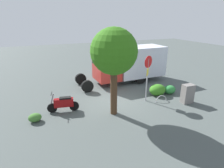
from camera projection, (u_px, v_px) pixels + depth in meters
name	position (u px, v px, depth m)	size (l,w,h in m)	color
ground_plane	(115.00, 102.00, 12.06)	(60.00, 60.00, 0.00)	#484F4E
box_truck_near	(130.00, 63.00, 15.52)	(7.53, 2.36, 2.92)	black
motorcycle	(64.00, 103.00, 10.71)	(1.80, 0.65, 1.20)	black
stop_sign	(148.00, 72.00, 11.58)	(0.71, 0.33, 3.01)	#9E9EA3
street_tree	(114.00, 52.00, 9.47)	(2.46, 2.46, 4.81)	#47301E
utility_cabinet	(188.00, 94.00, 11.79)	(0.72, 0.48, 1.23)	slate
bike_rack_hoop	(161.00, 101.00, 12.18)	(0.85, 0.85, 0.05)	#B7B7BC
shrub_near_sign	(35.00, 118.00, 9.74)	(0.67, 0.55, 0.46)	#3F712E
shrub_mid_verge	(169.00, 90.00, 13.33)	(0.90, 0.74, 0.61)	#2D823A
shrub_by_tree	(157.00, 90.00, 13.03)	(1.18, 0.96, 0.80)	#367A20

